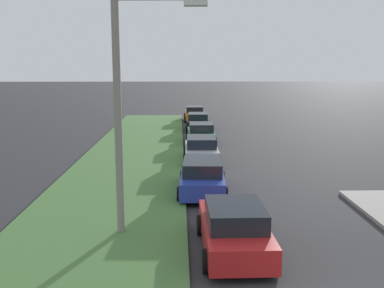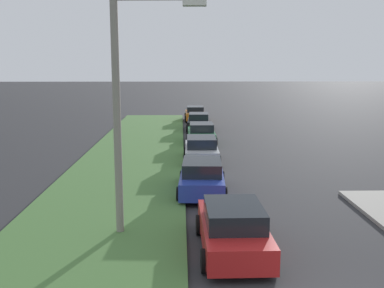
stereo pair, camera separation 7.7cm
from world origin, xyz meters
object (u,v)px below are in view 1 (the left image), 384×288
object	(u,v)px
parked_car_orange	(194,114)
streetlight	(129,99)
parked_car_black	(198,122)
parked_car_blue	(202,177)
parked_car_red	(234,228)
parked_car_green	(201,134)
parked_car_silver	(201,150)

from	to	relation	value
parked_car_orange	streetlight	bearing A→B (deg)	173.80
parked_car_black	parked_car_blue	bearing A→B (deg)	-179.34
parked_car_red	streetlight	bearing A→B (deg)	64.89
parked_car_red	parked_car_green	bearing A→B (deg)	-0.54
parked_car_green	streetlight	size ratio (longest dim) A/B	0.57
parked_car_blue	streetlight	distance (m)	6.44
parked_car_black	parked_car_orange	size ratio (longest dim) A/B	1.01
parked_car_orange	parked_car_red	bearing A→B (deg)	179.73
parked_car_silver	streetlight	size ratio (longest dim) A/B	0.58
parked_car_red	parked_car_orange	world-z (taller)	same
parked_car_orange	streetlight	xyz separation A→B (m)	(-30.08, 3.01, 3.67)
parked_car_green	streetlight	xyz separation A→B (m)	(-16.99, 3.04, 3.67)
parked_car_blue	parked_car_green	world-z (taller)	same
parked_car_green	parked_car_black	bearing A→B (deg)	-0.84
parked_car_silver	streetlight	distance (m)	11.84
parked_car_blue	streetlight	xyz separation A→B (m)	(-4.66, 2.51, 3.67)
parked_car_red	parked_car_black	world-z (taller)	same
parked_car_black	streetlight	bearing A→B (deg)	174.98
parked_car_green	streetlight	distance (m)	17.64
parked_car_silver	parked_car_green	bearing A→B (deg)	-1.80
parked_car_red	parked_car_silver	world-z (taller)	same
parked_car_red	parked_car_blue	bearing A→B (deg)	5.00
parked_car_silver	parked_car_red	bearing A→B (deg)	-177.51
parked_car_red	parked_car_silver	xyz separation A→B (m)	(12.32, 0.36, 0.00)
parked_car_silver	parked_car_orange	bearing A→B (deg)	0.07
parked_car_orange	parked_car_green	bearing A→B (deg)	179.66
parked_car_silver	parked_car_black	bearing A→B (deg)	-0.77
parked_car_blue	parked_car_black	bearing A→B (deg)	1.09
streetlight	parked_car_blue	bearing A→B (deg)	-28.34
parked_car_red	parked_car_black	xyz separation A→B (m)	(25.05, 0.01, 0.00)
parked_car_red	parked_car_silver	distance (m)	12.33
parked_car_red	parked_car_black	bearing A→B (deg)	-0.77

